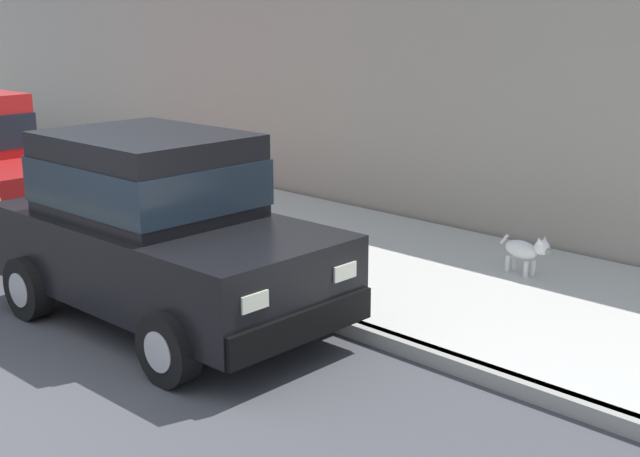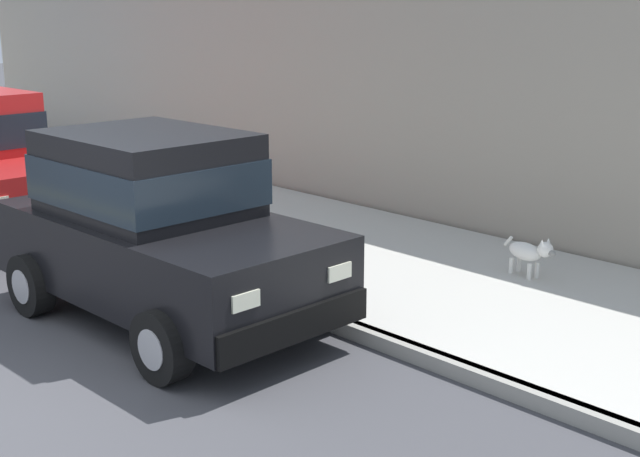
# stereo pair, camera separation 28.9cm
# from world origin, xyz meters

# --- Properties ---
(curb) EXTENTS (0.16, 64.00, 0.14)m
(curb) POSITION_xyz_m (3.20, 0.00, 0.07)
(curb) COLOR gray
(curb) RESTS_ON ground
(sidewalk) EXTENTS (3.60, 64.00, 0.14)m
(sidewalk) POSITION_xyz_m (5.00, 0.00, 0.07)
(sidewalk) COLOR #B7B5AD
(sidewalk) RESTS_ON ground
(car_black_hatchback) EXTENTS (2.02, 3.84, 1.88)m
(car_black_hatchback) POSITION_xyz_m (2.16, 0.74, 0.98)
(car_black_hatchback) COLOR black
(car_black_hatchback) RESTS_ON ground
(dog_white) EXTENTS (0.28, 0.75, 0.49)m
(dog_white) POSITION_xyz_m (5.63, -1.27, 0.43)
(dog_white) COLOR white
(dog_white) RESTS_ON sidewalk
(building_facade) EXTENTS (0.50, 20.00, 3.28)m
(building_facade) POSITION_xyz_m (7.10, 4.79, 1.64)
(building_facade) COLOR #9E9384
(building_facade) RESTS_ON ground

